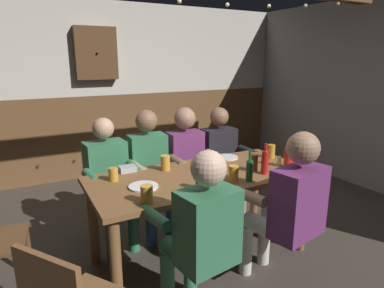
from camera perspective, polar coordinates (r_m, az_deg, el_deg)
ground_plane at (r=3.05m, az=2.47°, el=-19.21°), size 6.56×6.56×0.00m
back_wall_upper at (r=5.05m, az=-13.58°, el=15.54°), size 5.47×0.12×1.29m
back_wall_wainscot at (r=5.16m, az=-12.78°, el=1.74°), size 5.47×0.12×1.18m
dining_table at (r=2.82m, az=1.69°, el=-7.24°), size 1.85×0.84×0.76m
person_0 at (r=3.17m, az=-14.01°, el=-5.32°), size 0.52×0.56×1.17m
person_1 at (r=3.27m, az=-7.15°, el=-3.90°), size 0.51×0.55×1.22m
person_2 at (r=3.44m, az=-0.61°, el=-2.83°), size 0.51×0.50×1.21m
person_3 at (r=3.64m, az=5.19°, el=-2.22°), size 0.51×0.50×1.18m
person_4 at (r=2.13m, az=1.52°, el=-14.52°), size 0.54×0.58×1.19m
person_5 at (r=2.53m, az=16.32°, el=-9.76°), size 0.59×0.59×1.22m
table_candle at (r=3.11m, az=14.67°, el=-2.78°), size 0.04×0.04×0.08m
condiment_caddy at (r=2.89m, az=-11.01°, el=-4.18°), size 0.14×0.10×0.05m
plate_0 at (r=2.53m, az=-8.32°, el=-7.22°), size 0.22×0.22×0.01m
plate_1 at (r=3.24m, az=5.96°, el=-2.28°), size 0.21×0.21×0.01m
bottle_0 at (r=2.64m, az=9.82°, el=-4.38°), size 0.05×0.05×0.25m
bottle_1 at (r=3.05m, az=16.18°, el=-1.99°), size 0.07×0.07×0.26m
bottle_2 at (r=2.82m, az=12.39°, el=-3.01°), size 0.06×0.06×0.26m
pint_glass_0 at (r=2.25m, az=-7.76°, el=-8.52°), size 0.08×0.08×0.12m
pint_glass_1 at (r=2.69m, az=-13.31°, el=-5.07°), size 0.07×0.07×0.11m
pint_glass_2 at (r=3.30m, az=13.41°, el=-1.22°), size 0.07×0.07×0.13m
pint_glass_3 at (r=2.62m, az=7.12°, el=-5.08°), size 0.08×0.08×0.13m
pint_glass_4 at (r=2.90m, az=10.64°, el=-3.16°), size 0.06×0.06×0.14m
pint_glass_5 at (r=2.46m, az=1.42°, el=-6.49°), size 0.07×0.07×0.11m
pint_glass_6 at (r=2.87m, az=-4.60°, el=-3.24°), size 0.08×0.08×0.13m
wall_dart_cabinet at (r=4.86m, az=-16.11°, el=14.71°), size 0.56×0.15×0.70m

